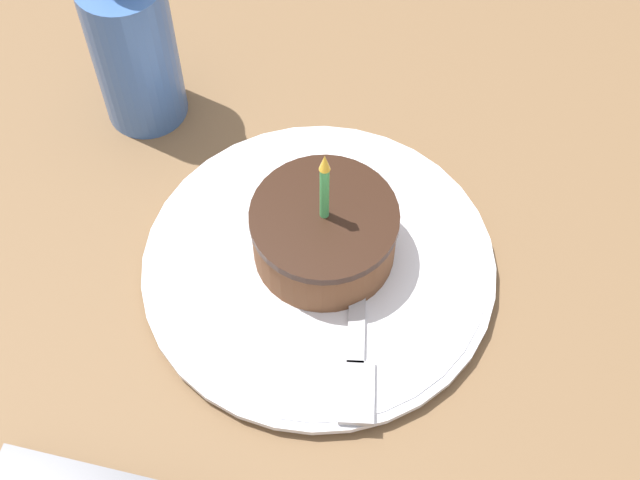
# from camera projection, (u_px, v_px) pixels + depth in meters

# --- Properties ---
(ground_plane) EXTENTS (2.40, 2.40, 0.04)m
(ground_plane) POSITION_uv_depth(u_px,v_px,m) (356.00, 292.00, 0.68)
(ground_plane) COLOR brown
(ground_plane) RESTS_ON ground
(plate) EXTENTS (0.26, 0.26, 0.01)m
(plate) POSITION_uv_depth(u_px,v_px,m) (320.00, 262.00, 0.67)
(plate) COLOR silver
(plate) RESTS_ON ground_plane
(cake_slice) EXTENTS (0.11, 0.11, 0.11)m
(cake_slice) POSITION_uv_depth(u_px,v_px,m) (324.00, 233.00, 0.64)
(cake_slice) COLOR brown
(cake_slice) RESTS_ON plate
(fork) EXTENTS (0.20, 0.05, 0.00)m
(fork) POSITION_uv_depth(u_px,v_px,m) (359.00, 310.00, 0.63)
(fork) COLOR #B2B2B7
(fork) RESTS_ON plate
(bottle) EXTENTS (0.07, 0.07, 0.19)m
(bottle) POSITION_uv_depth(u_px,v_px,m) (133.00, 45.00, 0.69)
(bottle) COLOR #3F66A5
(bottle) RESTS_ON ground_plane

